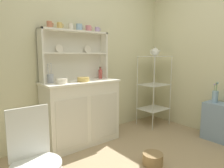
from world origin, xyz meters
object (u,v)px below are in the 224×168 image
hutch_shelf_unit (74,52)px  cup_terracotta_0 (49,25)px  jam_bottle (100,74)px  bakers_rack (154,83)px  side_shelf_blue (222,122)px  utensil_jar (50,78)px  floor_basket (153,159)px  flower_vase (215,96)px  porcelain_teapot (155,52)px  bowl_mixing_large (62,81)px  hutch_cabinet (81,112)px  wire_chair (33,153)px

hutch_shelf_unit → cup_terracotta_0: (-0.35, -0.04, 0.33)m
jam_bottle → bakers_rack: bearing=-12.1°
side_shelf_blue → utensil_jar: utensil_jar is taller
floor_basket → flower_vase: flower_vase is taller
bakers_rack → porcelain_teapot: (-0.00, 0.00, 0.53)m
hutch_shelf_unit → porcelain_teapot: bearing=-11.9°
bakers_rack → bowl_mixing_large: size_ratio=8.64×
side_shelf_blue → floor_basket: 1.30m
floor_basket → porcelain_teapot: 1.83m
side_shelf_blue → porcelain_teapot: (-0.23, 1.07, 1.01)m
hutch_cabinet → flower_vase: size_ratio=3.46×
bakers_rack → wire_chair: 2.47m
hutch_shelf_unit → bowl_mixing_large: (-0.31, -0.24, -0.37)m
hutch_shelf_unit → floor_basket: bearing=-73.6°
bakers_rack → side_shelf_blue: bearing=-78.1°
hutch_cabinet → bakers_rack: 1.43m
bakers_rack → floor_basket: bearing=-140.1°
hutch_shelf_unit → floor_basket: (0.34, -1.17, -1.22)m
utensil_jar → flower_vase: utensil_jar is taller
side_shelf_blue → wire_chair: bearing=174.1°
hutch_shelf_unit → bowl_mixing_large: 0.53m
hutch_cabinet → hutch_shelf_unit: size_ratio=1.07×
jam_bottle → hutch_shelf_unit: bearing=168.8°
jam_bottle → porcelain_teapot: (1.00, -0.21, 0.33)m
side_shelf_blue → cup_terracotta_0: size_ratio=6.55×
hutch_shelf_unit → bowl_mixing_large: hutch_shelf_unit is taller
wire_chair → bowl_mixing_large: size_ratio=6.02×
hutch_cabinet → porcelain_teapot: 1.62m
hutch_shelf_unit → jam_bottle: size_ratio=5.56×
utensil_jar → hutch_cabinet: bearing=-11.3°
jam_bottle → wire_chair: bearing=-142.4°
hutch_cabinet → bakers_rack: bakers_rack is taller
wire_chair → porcelain_teapot: 2.58m
jam_bottle → flower_vase: jam_bottle is taller
flower_vase → hutch_shelf_unit: bearing=142.4°
side_shelf_blue → flower_vase: 0.39m
cup_terracotta_0 → flower_vase: cup_terracotta_0 is taller
floor_basket → cup_terracotta_0: bearing=121.8°
bakers_rack → jam_bottle: (-1.00, 0.21, 0.20)m
cup_terracotta_0 → bowl_mixing_large: (0.05, -0.20, -0.69)m
cup_terracotta_0 → bowl_mixing_large: 0.72m
wire_chair → bowl_mixing_large: bearing=76.9°
bakers_rack → porcelain_teapot: bearing=180.0°
hutch_cabinet → jam_bottle: bearing=12.5°
porcelain_teapot → jam_bottle: bearing=167.8°
hutch_shelf_unit → porcelain_teapot: (1.39, -0.29, 0.01)m
utensil_jar → flower_vase: bearing=-30.0°
wire_chair → utensil_jar: 1.23m
bowl_mixing_large → floor_basket: bearing=-55.0°
bakers_rack → utensil_jar: bearing=173.4°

